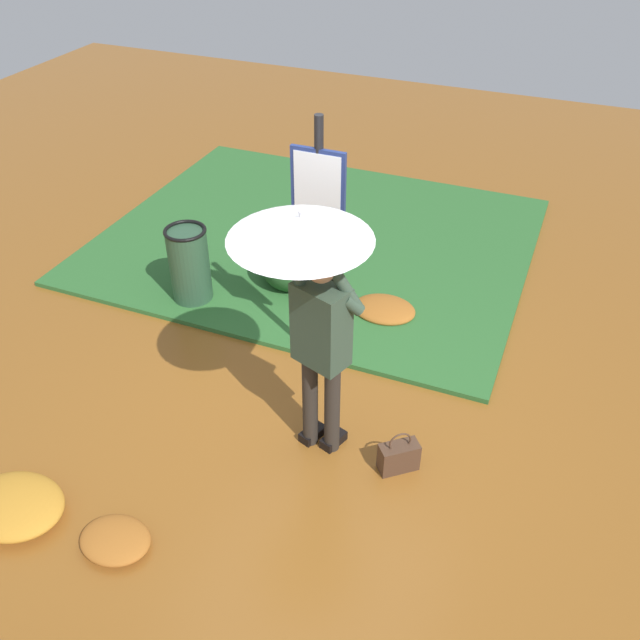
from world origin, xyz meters
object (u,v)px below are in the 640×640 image
Objects in this scene: trash_bin at (190,266)px; person_with_umbrella at (309,278)px; handbag at (399,456)px; info_sign_post at (318,222)px.

person_with_umbrella is at bearing 144.13° from trash_bin.
handbag is 2.94m from trash_bin.
trash_bin is (1.88, -1.36, -1.13)m from person_with_umbrella.
handbag is (-1.03, 0.92, -1.32)m from info_sign_post.
info_sign_post is (0.31, -0.92, -0.11)m from person_with_umbrella.
info_sign_post is at bearing -41.88° from handbag.
handbag is (-0.72, -0.00, -1.42)m from person_with_umbrella.
person_with_umbrella is 2.58m from trash_bin.
person_with_umbrella is at bearing 0.04° from handbag.
person_with_umbrella reaches higher than handbag.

